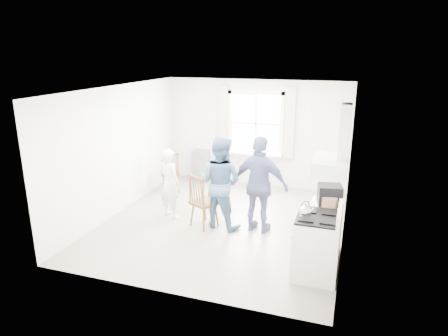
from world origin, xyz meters
TOP-DOWN VIEW (x-y plane):
  - room_shell at (0.00, 0.00)m, footprint 4.62×5.12m
  - window_assembly at (0.00, 2.45)m, footprint 1.88×0.24m
  - range_hood at (2.07, -1.35)m, footprint 0.45×0.76m
  - shelf_unit at (-1.40, 2.33)m, footprint 0.40×0.30m
  - gas_stove at (1.91, -1.35)m, footprint 0.68×0.76m
  - kettle at (1.72, -1.45)m, footprint 0.18×0.18m
  - low_cabinet at (1.98, -0.65)m, footprint 0.50×0.55m
  - stereo_stack at (2.01, -0.70)m, footprint 0.42×0.39m
  - cardboard_box at (2.01, -0.81)m, footprint 0.31×0.26m
  - windsor_chair_a at (-1.72, 1.22)m, footprint 0.57×0.56m
  - windsor_chair_b at (-0.35, -0.37)m, footprint 0.60×0.59m
  - person_left at (-1.12, -0.06)m, footprint 0.67×0.67m
  - person_mid at (-0.01, -0.16)m, footprint 1.00×1.00m
  - person_right at (0.75, -0.14)m, footprint 1.21×1.21m
  - potted_plant at (0.07, 2.36)m, footprint 0.18×0.18m

SIDE VIEW (x-z plane):
  - shelf_unit at x=-1.40m, z-range 0.00..0.80m
  - low_cabinet at x=1.98m, z-range 0.00..0.90m
  - gas_stove at x=1.91m, z-range -0.08..1.04m
  - windsor_chair_a at x=-1.72m, z-range 0.11..1.11m
  - windsor_chair_b at x=-0.35m, z-range 0.12..1.17m
  - person_left at x=-1.12m, z-range 0.00..1.42m
  - person_mid at x=-0.01m, z-range 0.00..1.76m
  - person_right at x=0.75m, z-range 0.00..1.80m
  - cardboard_box at x=2.01m, z-range 0.90..1.08m
  - potted_plant at x=0.07m, z-range 0.85..1.17m
  - kettle at x=1.72m, z-range 0.91..1.16m
  - stereo_stack at x=2.01m, z-range 0.90..1.22m
  - room_shell at x=0.00m, z-range -0.02..2.62m
  - window_assembly at x=0.00m, z-range 0.61..2.31m
  - range_hood at x=2.07m, z-range 1.43..2.37m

